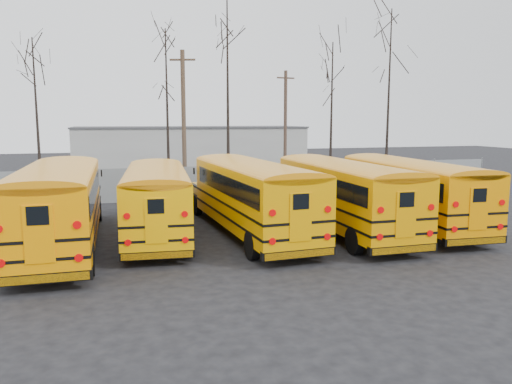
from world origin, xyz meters
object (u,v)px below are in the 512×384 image
object	(u,v)px
bus_b	(156,195)
bus_d	(341,190)
bus_e	(408,187)
utility_pole_right	(285,124)
bus_c	(251,191)
utility_pole_left	(184,121)
bus_a	(59,199)

from	to	relation	value
bus_b	bus_d	bearing A→B (deg)	-5.13
bus_e	utility_pole_right	distance (m)	18.91
bus_c	bus_d	distance (m)	3.93
bus_e	utility_pole_right	xyz separation A→B (m)	(0.81, 18.70, 2.64)
bus_b	bus_d	size ratio (longest dim) A/B	0.96
bus_c	bus_e	size ratio (longest dim) A/B	1.03
bus_c	bus_e	xyz separation A→B (m)	(7.31, -0.28, -0.05)
bus_b	utility_pole_right	size ratio (longest dim) A/B	1.24
bus_b	utility_pole_right	world-z (taller)	utility_pole_right
utility_pole_left	utility_pole_right	world-z (taller)	utility_pole_left
bus_c	bus_d	xyz separation A→B (m)	(3.89, -0.50, -0.03)
bus_b	bus_e	size ratio (longest dim) A/B	0.97
utility_pole_left	bus_b	bearing A→B (deg)	-84.69
bus_e	utility_pole_left	distance (m)	15.59
bus_a	utility_pole_right	world-z (taller)	utility_pole_right
utility_pole_left	bus_d	bearing A→B (deg)	-50.88
bus_c	bus_d	world-z (taller)	bus_c
utility_pole_right	utility_pole_left	bearing A→B (deg)	-156.79
utility_pole_left	utility_pole_right	bearing A→B (deg)	51.75
bus_c	utility_pole_left	bearing A→B (deg)	91.16
bus_e	bus_b	bearing A→B (deg)	177.28
bus_b	utility_pole_right	distance (m)	21.35
bus_a	utility_pole_right	size ratio (longest dim) A/B	1.34
utility_pole_left	utility_pole_right	xyz separation A→B (m)	(9.01, 5.77, -0.26)
bus_a	bus_c	distance (m)	7.45
bus_c	bus_b	bearing A→B (deg)	163.62
utility_pole_left	bus_e	bearing A→B (deg)	-38.49
bus_b	bus_a	bearing A→B (deg)	-156.48
bus_a	bus_d	xyz separation A→B (m)	(11.33, -0.21, -0.06)
bus_d	utility_pole_right	distance (m)	19.57
bus_a	utility_pole_right	xyz separation A→B (m)	(15.56, 18.72, 2.56)
bus_c	utility_pole_right	world-z (taller)	utility_pole_right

